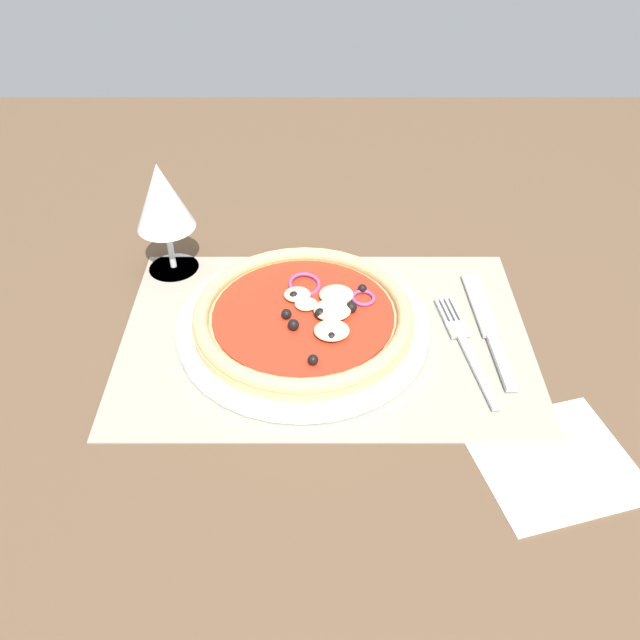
{
  "coord_description": "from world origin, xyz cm",
  "views": [
    {
      "loc": [
        -0.62,
        -56.81,
        50.69
      ],
      "look_at": [
        -0.76,
        0.0,
        2.49
      ],
      "focal_mm": 37.36,
      "sensor_mm": 36.0,
      "label": 1
    }
  ],
  "objects_px": {
    "pizza": "(305,315)",
    "napkin": "(555,461)",
    "plate": "(305,326)",
    "wine_glass": "(164,199)",
    "fork": "(465,343)",
    "knife": "(489,326)"
  },
  "relations": [
    {
      "from": "napkin",
      "to": "wine_glass",
      "type": "bearing_deg",
      "value": 142.84
    },
    {
      "from": "pizza",
      "to": "napkin",
      "type": "height_order",
      "value": "pizza"
    },
    {
      "from": "knife",
      "to": "napkin",
      "type": "bearing_deg",
      "value": -175.13
    },
    {
      "from": "plate",
      "to": "wine_glass",
      "type": "relative_size",
      "value": 1.93
    },
    {
      "from": "plate",
      "to": "wine_glass",
      "type": "distance_m",
      "value": 0.23
    },
    {
      "from": "pizza",
      "to": "fork",
      "type": "bearing_deg",
      "value": -8.32
    },
    {
      "from": "plate",
      "to": "knife",
      "type": "relative_size",
      "value": 1.43
    },
    {
      "from": "pizza",
      "to": "wine_glass",
      "type": "xyz_separation_m",
      "value": [
        -0.17,
        0.12,
        0.08
      ]
    },
    {
      "from": "plate",
      "to": "napkin",
      "type": "distance_m",
      "value": 0.3
    },
    {
      "from": "plate",
      "to": "wine_glass",
      "type": "xyz_separation_m",
      "value": [
        -0.17,
        0.12,
        0.09
      ]
    },
    {
      "from": "napkin",
      "to": "plate",
      "type": "bearing_deg",
      "value": 142.11
    },
    {
      "from": "fork",
      "to": "wine_glass",
      "type": "bearing_deg",
      "value": 57.59
    },
    {
      "from": "plate",
      "to": "pizza",
      "type": "relative_size",
      "value": 1.15
    },
    {
      "from": "fork",
      "to": "knife",
      "type": "xyz_separation_m",
      "value": [
        0.03,
        0.03,
        0.0
      ]
    },
    {
      "from": "pizza",
      "to": "wine_glass",
      "type": "relative_size",
      "value": 1.68
    },
    {
      "from": "pizza",
      "to": "knife",
      "type": "relative_size",
      "value": 1.25
    },
    {
      "from": "pizza",
      "to": "fork",
      "type": "xyz_separation_m",
      "value": [
        0.18,
        -0.03,
        -0.02
      ]
    },
    {
      "from": "fork",
      "to": "napkin",
      "type": "bearing_deg",
      "value": -169.14
    },
    {
      "from": "wine_glass",
      "to": "napkin",
      "type": "xyz_separation_m",
      "value": [
        0.41,
        -0.31,
        -0.1
      ]
    },
    {
      "from": "knife",
      "to": "napkin",
      "type": "xyz_separation_m",
      "value": [
        0.03,
        -0.19,
        -0.0
      ]
    },
    {
      "from": "plate",
      "to": "fork",
      "type": "relative_size",
      "value": 1.6
    },
    {
      "from": "pizza",
      "to": "knife",
      "type": "height_order",
      "value": "pizza"
    }
  ]
}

